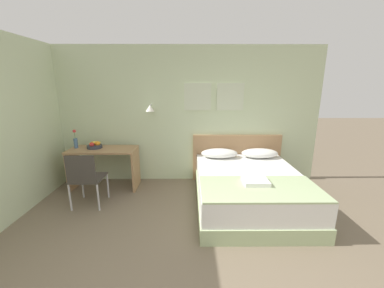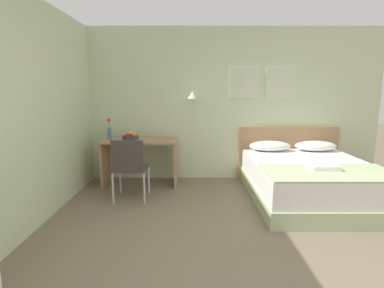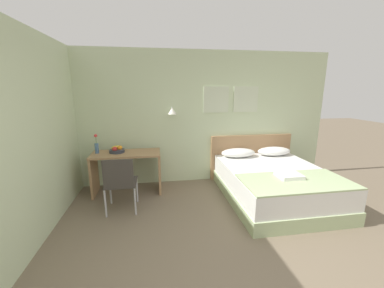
{
  "view_description": "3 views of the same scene",
  "coord_description": "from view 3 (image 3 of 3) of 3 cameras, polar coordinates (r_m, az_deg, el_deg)",
  "views": [
    {
      "loc": [
        0.21,
        -1.69,
        1.94
      ],
      "look_at": [
        0.24,
        2.2,
        0.95
      ],
      "focal_mm": 22.0,
      "sensor_mm": 36.0,
      "label": 1
    },
    {
      "loc": [
        -0.56,
        -2.36,
        1.57
      ],
      "look_at": [
        -0.56,
        2.18,
        0.76
      ],
      "focal_mm": 28.0,
      "sensor_mm": 36.0,
      "label": 2
    },
    {
      "loc": [
        -0.9,
        -1.74,
        1.92
      ],
      "look_at": [
        -0.33,
        1.73,
        1.09
      ],
      "focal_mm": 22.0,
      "sensor_mm": 36.0,
      "label": 3
    }
  ],
  "objects": [
    {
      "name": "flower_vase",
      "position": [
        4.58,
        -22.12,
        -0.48
      ],
      "size": [
        0.07,
        0.07,
        0.35
      ],
      "color": "#4C7099",
      "rests_on": "desk"
    },
    {
      "name": "pillow_left",
      "position": [
        4.86,
        11.15,
        -2.1
      ],
      "size": [
        0.7,
        0.37,
        0.17
      ],
      "color": "white",
      "rests_on": "bed"
    },
    {
      "name": "folded_towel_near_foot",
      "position": [
        3.94,
        22.48,
        -7.05
      ],
      "size": [
        0.35,
        0.31,
        0.06
      ],
      "color": "white",
      "rests_on": "throw_blanket"
    },
    {
      "name": "pillow_right",
      "position": [
        5.18,
        19.25,
        -1.65
      ],
      "size": [
        0.7,
        0.37,
        0.17
      ],
      "color": "white",
      "rests_on": "bed"
    },
    {
      "name": "fruit_bowl",
      "position": [
        4.53,
        -17.72,
        -1.35
      ],
      "size": [
        0.27,
        0.27,
        0.12
      ],
      "color": "#333842",
      "rests_on": "desk"
    },
    {
      "name": "bed",
      "position": [
        4.44,
        19.35,
        -9.15
      ],
      "size": [
        1.66,
        2.08,
        0.56
      ],
      "color": "#B2C693",
      "rests_on": "ground_plane"
    },
    {
      "name": "desk_chair",
      "position": [
        3.82,
        -17.07,
        -8.47
      ],
      "size": [
        0.48,
        0.48,
        0.91
      ],
      "color": "#3D3833",
      "rests_on": "ground_plane"
    },
    {
      "name": "throw_blanket",
      "position": [
        3.86,
        23.95,
        -8.3
      ],
      "size": [
        1.61,
        0.83,
        0.02
      ],
      "color": "#B2C693",
      "rests_on": "bed"
    },
    {
      "name": "headboard",
      "position": [
        5.28,
        14.05,
        -2.94
      ],
      "size": [
        1.78,
        0.06,
        0.95
      ],
      "color": "#A87F56",
      "rests_on": "ground_plane"
    },
    {
      "name": "desk",
      "position": [
        4.54,
        -15.5,
        -4.87
      ],
      "size": [
        1.23,
        0.57,
        0.77
      ],
      "color": "#A87F56",
      "rests_on": "ground_plane"
    },
    {
      "name": "wall_back",
      "position": [
        4.83,
        1.64,
        6.33
      ],
      "size": [
        5.5,
        0.31,
        2.65
      ],
      "color": "beige",
      "rests_on": "ground_plane"
    }
  ]
}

